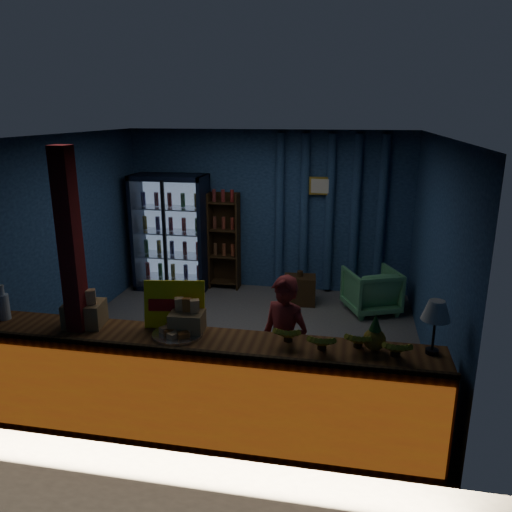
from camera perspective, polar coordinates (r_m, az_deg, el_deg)
The scene contains 18 objects.
ground at distance 6.52m, azimuth -2.01°, elevation -9.86°, with size 4.60×4.60×0.00m, color #515154.
room_walls at distance 6.00m, azimuth -2.15°, elevation 3.72°, with size 4.60×4.60×4.60m.
counter at distance 4.68m, azimuth -7.47°, elevation -14.62°, with size 4.40×0.57×0.99m.
support_post at distance 4.76m, azimuth -19.93°, elevation -4.01°, with size 0.16×0.16×2.60m, color maroon.
beverage_cooler at distance 8.38m, azimuth -9.50°, elevation 2.64°, with size 1.20×0.62×1.90m.
bottle_shelf at distance 8.29m, azimuth -3.60°, elevation 1.70°, with size 0.50×0.28×1.60m.
curtain_folds at distance 8.01m, azimuth 8.39°, elevation 4.75°, with size 1.74×0.14×2.50m.
framed_picture at distance 7.90m, azimuth 7.41°, elevation 7.94°, with size 0.36×0.04×0.28m.
shopkeeper at distance 4.87m, azimuth 3.20°, elevation -10.23°, with size 0.51×0.33×1.39m, color maroon.
green_chair at distance 7.56m, azimuth 13.04°, elevation -3.85°, with size 0.70×0.72×0.66m, color #51A269.
side_table at distance 7.73m, azimuth 5.00°, elevation -3.86°, with size 0.51×0.39×0.53m.
yellow_sign at distance 4.63m, azimuth -9.30°, elevation -5.48°, with size 0.56×0.20×0.44m.
snack_box_left at distance 4.91m, azimuth -19.02°, elevation -6.07°, with size 0.39×0.34×0.37m.
snack_box_centre at distance 4.55m, azimuth -7.87°, elevation -7.31°, with size 0.32×0.27×0.32m.
pastry_tray at distance 4.53m, azimuth -8.95°, elevation -8.67°, with size 0.46×0.46×0.07m.
banana_bunches at distance 4.24m, azimuth 9.61°, elevation -9.46°, with size 1.16×0.32×0.19m.
table_lamp at distance 4.28m, azimuth 19.89°, elevation -6.10°, with size 0.24×0.24×0.46m.
pineapple at distance 4.27m, azimuth 13.40°, elevation -8.91°, with size 0.19×0.19×0.32m.
Camera 1 is at (1.34, -5.71, 2.86)m, focal length 35.00 mm.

